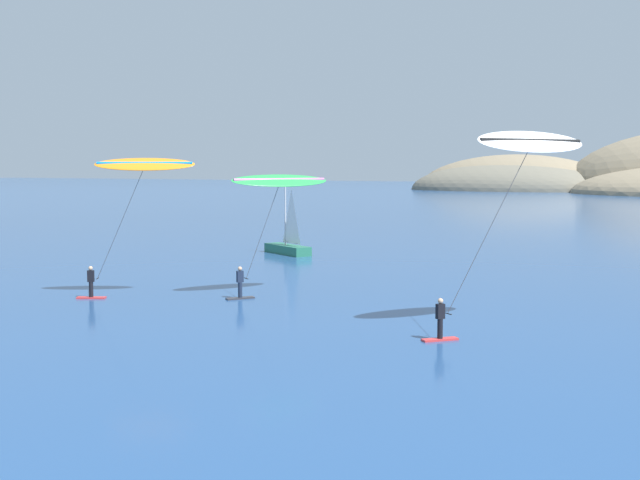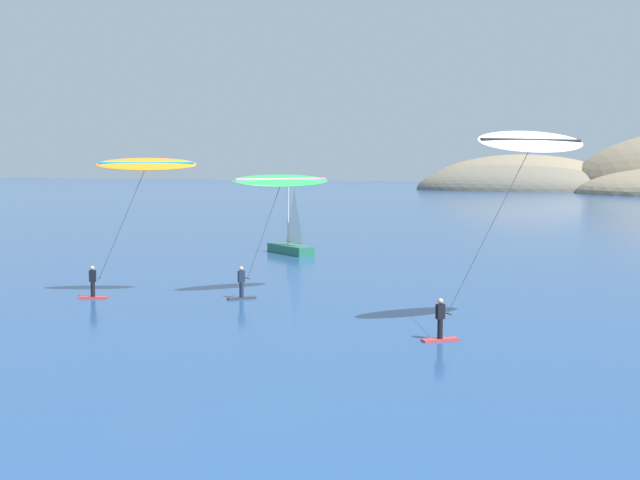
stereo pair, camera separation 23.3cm
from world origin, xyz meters
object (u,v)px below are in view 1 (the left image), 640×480
(sailboat_near, at_px, (285,245))
(kitesurfer_white, at_px, (525,155))
(kitesurfer_green, at_px, (277,189))
(kitesurfer_orange, at_px, (140,175))

(sailboat_near, height_order, kitesurfer_white, kitesurfer_white)
(sailboat_near, xyz_separation_m, kitesurfer_green, (8.73, -18.24, 5.08))
(sailboat_near, xyz_separation_m, kitesurfer_white, (22.29, -21.93, 6.79))
(sailboat_near, bearing_deg, kitesurfer_green, -64.42)
(kitesurfer_green, relative_size, kitesurfer_white, 0.77)
(sailboat_near, distance_m, kitesurfer_orange, 22.68)
(sailboat_near, relative_size, kitesurfer_white, 0.67)
(kitesurfer_orange, height_order, kitesurfer_white, kitesurfer_white)
(kitesurfer_green, distance_m, kitesurfer_white, 14.16)
(sailboat_near, height_order, kitesurfer_green, kitesurfer_green)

